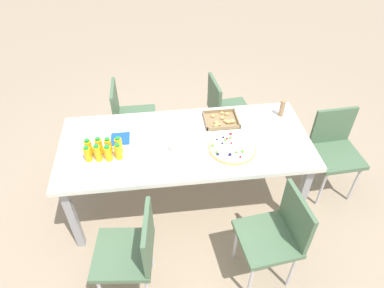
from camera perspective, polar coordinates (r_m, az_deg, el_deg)
ground_plane at (r=3.31m, az=-0.91°, el=-9.38°), size 12.00×12.00×0.00m
party_table at (r=2.82m, az=-1.06°, el=-0.58°), size 2.02×0.87×0.75m
chair_near_right at (r=2.57m, az=13.94°, el=-14.04°), size 0.44×0.44×0.83m
chair_far_right at (r=3.58m, az=5.41°, el=5.95°), size 0.44×0.44×0.83m
chair_near_left at (r=2.46m, az=-9.82°, el=-16.90°), size 0.44×0.44×0.83m
chair_far_left at (r=3.53m, az=-10.44°, el=4.81°), size 0.40×0.40×0.83m
chair_end at (r=3.36m, az=22.55°, el=-0.37°), size 0.42×0.42×0.83m
juice_bottle_0 at (r=2.69m, az=-16.89°, el=-1.59°), size 0.05×0.05×0.13m
juice_bottle_1 at (r=2.66m, az=-15.34°, el=-1.45°), size 0.05×0.05×0.15m
juice_bottle_2 at (r=2.65m, az=-13.74°, el=-1.48°), size 0.06×0.06×0.13m
juice_bottle_3 at (r=2.65m, az=-12.10°, el=-1.23°), size 0.06×0.06×0.14m
juice_bottle_4 at (r=2.73m, az=-16.76°, el=-0.54°), size 0.06×0.06×0.14m
juice_bottle_5 at (r=2.72m, az=-15.12°, el=-0.31°), size 0.05×0.05×0.14m
juice_bottle_6 at (r=2.71m, az=-13.68°, el=-0.28°), size 0.05×0.05×0.14m
juice_bottle_7 at (r=2.70m, az=-12.04°, el=-0.15°), size 0.05×0.05×0.14m
fruit_pizza at (r=2.71m, az=6.68°, el=-0.65°), size 0.37×0.37×0.05m
snack_tray at (r=2.98m, az=4.93°, el=3.94°), size 0.29×0.25×0.04m
plate_stack at (r=2.70m, az=-1.72°, el=-0.42°), size 0.19×0.19×0.04m
napkin_stack at (r=2.85m, az=-11.80°, el=0.86°), size 0.15×0.15×0.01m
cardboard_tube at (r=3.10m, az=14.71°, el=5.74°), size 0.04×0.04×0.16m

